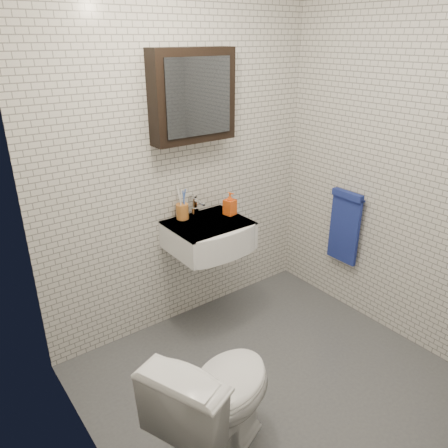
% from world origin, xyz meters
% --- Properties ---
extents(ground, '(2.20, 2.00, 0.01)m').
position_xyz_m(ground, '(0.00, 0.00, 0.01)').
color(ground, '#484B4F').
rests_on(ground, ground).
extents(room_shell, '(2.22, 2.02, 2.51)m').
position_xyz_m(room_shell, '(0.00, 0.00, 1.47)').
color(room_shell, silver).
rests_on(room_shell, ground).
extents(washbasin, '(0.55, 0.50, 0.20)m').
position_xyz_m(washbasin, '(0.05, 0.73, 0.76)').
color(washbasin, white).
rests_on(washbasin, room_shell).
extents(faucet, '(0.06, 0.20, 0.15)m').
position_xyz_m(faucet, '(0.05, 0.93, 0.92)').
color(faucet, silver).
rests_on(faucet, washbasin).
extents(mirror_cabinet, '(0.60, 0.15, 0.60)m').
position_xyz_m(mirror_cabinet, '(0.05, 0.93, 1.70)').
color(mirror_cabinet, black).
rests_on(mirror_cabinet, room_shell).
extents(towel_rail, '(0.09, 0.30, 0.58)m').
position_xyz_m(towel_rail, '(1.04, 0.35, 0.72)').
color(towel_rail, silver).
rests_on(towel_rail, room_shell).
extents(toothbrush_cup, '(0.09, 0.09, 0.24)m').
position_xyz_m(toothbrush_cup, '(-0.06, 0.94, 0.91)').
color(toothbrush_cup, '#B56C2D').
rests_on(toothbrush_cup, washbasin).
extents(soap_bottle, '(0.09, 0.09, 0.17)m').
position_xyz_m(soap_bottle, '(0.27, 0.80, 0.94)').
color(soap_bottle, orange).
rests_on(soap_bottle, washbasin).
extents(toilet, '(0.85, 0.67, 0.76)m').
position_xyz_m(toilet, '(-0.59, -0.21, 0.38)').
color(toilet, white).
rests_on(toilet, ground).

